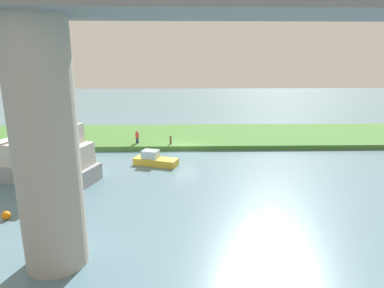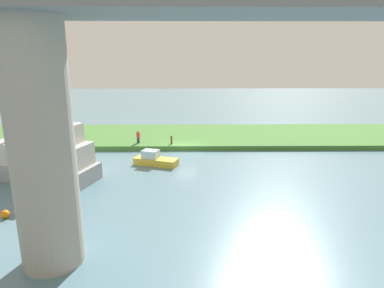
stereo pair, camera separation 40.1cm
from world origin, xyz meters
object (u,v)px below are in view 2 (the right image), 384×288
Objects in this scene: person_on_bank at (138,136)px; mooring_post at (171,140)px; pontoon_yellow at (155,160)px; bridge_pylon at (42,149)px; marker_buoy at (5,214)px; motorboat_red at (40,157)px; motorboat_white at (55,151)px.

person_on_bank is 3.63m from mooring_post.
bridge_pylon is at bearing 77.62° from pontoon_yellow.
mooring_post reaches higher than marker_buoy.
pontoon_yellow is at bearing -157.40° from motorboat_red.
motorboat_white is 13.18m from marker_buoy.
bridge_pylon is 12.32× the size of mooring_post.
marker_buoy is (5.46, 16.33, -0.95)m from person_on_bank.
marker_buoy is at bearing 99.22° from motorboat_white.
motorboat_red is at bearing -64.28° from bridge_pylon.
motorboat_red reaches higher than mooring_post.
person_on_bank is at bearing -92.36° from bridge_pylon.
motorboat_white is (11.15, 2.80, -0.39)m from mooring_post.
motorboat_white is (1.41, -6.30, -1.26)m from motorboat_red.
person_on_bank is at bearing -108.48° from marker_buoy.
bridge_pylon reaches higher than marker_buoy.
motorboat_red is 2.07× the size of motorboat_white.
motorboat_red is (5.31, -11.03, -3.57)m from bridge_pylon.
pontoon_yellow is (-3.20, -14.57, -4.90)m from bridge_pylon.
motorboat_red is at bearing 22.60° from pontoon_yellow.
mooring_post is 5.71m from pontoon_yellow.
bridge_pylon is 7.72× the size of person_on_bank.
motorboat_white is (6.72, -17.33, -4.82)m from bridge_pylon.
mooring_post is at bearing -165.90° from motorboat_white.
bridge_pylon reaches higher than motorboat_red.
person_on_bank is 11.45m from motorboat_red.
motorboat_white is at bearing -15.53° from pontoon_yellow.
motorboat_white is (7.57, 3.33, -0.66)m from person_on_bank.
mooring_post is at bearing -119.77° from marker_buoy.
pontoon_yellow is at bearing 77.49° from mooring_post.
person_on_bank is 0.29× the size of motorboat_white.
bridge_pylon is 21.47× the size of marker_buoy.
motorboat_red is at bearing 57.38° from person_on_bank.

